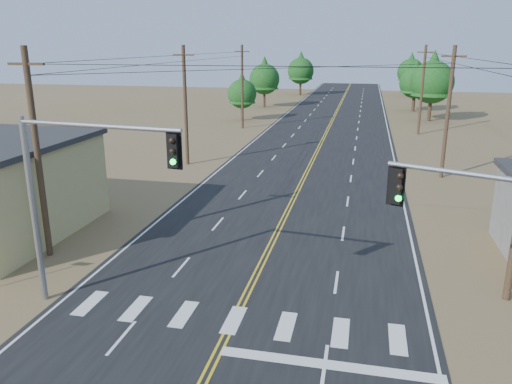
# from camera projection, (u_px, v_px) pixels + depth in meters

# --- Properties ---
(road) EXTENTS (15.00, 200.00, 0.02)m
(road) POSITION_uv_depth(u_px,v_px,m) (305.00, 176.00, 39.47)
(road) COLOR black
(road) RESTS_ON ground
(utility_pole_left_near) EXTENTS (1.80, 0.30, 10.00)m
(utility_pole_left_near) POSITION_uv_depth(u_px,v_px,m) (37.00, 154.00, 23.32)
(utility_pole_left_near) COLOR #4C3826
(utility_pole_left_near) RESTS_ON ground
(utility_pole_left_mid) EXTENTS (1.80, 0.30, 10.00)m
(utility_pole_left_mid) POSITION_uv_depth(u_px,v_px,m) (185.00, 105.00, 42.05)
(utility_pole_left_mid) COLOR #4C3826
(utility_pole_left_mid) RESTS_ON ground
(utility_pole_left_far) EXTENTS (1.80, 0.30, 10.00)m
(utility_pole_left_far) POSITION_uv_depth(u_px,v_px,m) (242.00, 86.00, 60.78)
(utility_pole_left_far) COLOR #4C3826
(utility_pole_left_far) RESTS_ON ground
(utility_pole_right_mid) EXTENTS (1.80, 0.30, 10.00)m
(utility_pole_right_mid) POSITION_uv_depth(u_px,v_px,m) (448.00, 112.00, 37.74)
(utility_pole_right_mid) COLOR #4C3826
(utility_pole_right_mid) RESTS_ON ground
(utility_pole_right_far) EXTENTS (1.80, 0.30, 10.00)m
(utility_pole_right_far) POSITION_uv_depth(u_px,v_px,m) (422.00, 90.00, 56.47)
(utility_pole_right_far) COLOR #4C3826
(utility_pole_right_far) RESTS_ON ground
(signal_mast_left) EXTENTS (6.64, 1.10, 7.51)m
(signal_mast_left) POSITION_uv_depth(u_px,v_px,m) (72.00, 183.00, 18.43)
(signal_mast_left) COLOR gray
(signal_mast_left) RESTS_ON ground
(tree_left_near) EXTENTS (3.92, 3.92, 6.53)m
(tree_left_near) POSITION_uv_depth(u_px,v_px,m) (242.00, 91.00, 67.49)
(tree_left_near) COLOR #3F2D1E
(tree_left_near) RESTS_ON ground
(tree_left_mid) EXTENTS (4.96, 4.96, 8.27)m
(tree_left_mid) POSITION_uv_depth(u_px,v_px,m) (264.00, 76.00, 81.63)
(tree_left_mid) COLOR #3F2D1E
(tree_left_mid) RESTS_ON ground
(tree_left_far) EXTENTS (5.30, 5.30, 8.83)m
(tree_left_far) POSITION_uv_depth(u_px,v_px,m) (301.00, 68.00, 101.14)
(tree_left_far) COLOR #3F2D1E
(tree_left_far) RESTS_ON ground
(tree_right_near) EXTENTS (5.66, 5.66, 9.44)m
(tree_right_near) POSITION_uv_depth(u_px,v_px,m) (433.00, 78.00, 66.35)
(tree_right_near) COLOR #3F2D1E
(tree_right_near) RESTS_ON ground
(tree_right_mid) EXTENTS (4.79, 4.79, 7.99)m
(tree_right_mid) POSITION_uv_depth(u_px,v_px,m) (416.00, 79.00, 76.43)
(tree_right_mid) COLOR #3F2D1E
(tree_right_mid) RESTS_ON ground
(tree_right_far) EXTENTS (5.18, 5.18, 8.64)m
(tree_right_far) POSITION_uv_depth(u_px,v_px,m) (411.00, 69.00, 98.64)
(tree_right_far) COLOR #3F2D1E
(tree_right_far) RESTS_ON ground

